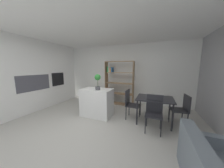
# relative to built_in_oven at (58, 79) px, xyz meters

# --- Properties ---
(ground_plane) EXTENTS (8.71, 8.71, 0.00)m
(ground_plane) POSITION_rel_built_in_oven_xyz_m (2.48, -1.28, -1.13)
(ground_plane) COLOR beige
(ceiling_slab) EXTENTS (6.34, 5.32, 0.06)m
(ceiling_slab) POSITION_rel_built_in_oven_xyz_m (2.48, -1.28, 1.58)
(ceiling_slab) COLOR white
(ceiling_slab) RESTS_ON ground_plane
(back_partition) EXTENTS (6.34, 0.06, 2.68)m
(back_partition) POSITION_rel_built_in_oven_xyz_m (2.48, 1.35, 0.21)
(back_partition) COLOR white
(back_partition) RESTS_ON ground_plane
(tall_cabinet_run_left) EXTENTS (0.61, 4.79, 2.68)m
(tall_cabinet_run_left) POSITION_rel_built_in_oven_xyz_m (-0.32, -1.28, 0.21)
(tall_cabinet_run_left) COLOR white
(tall_cabinet_run_left) RESTS_ON ground_plane
(cabinet_niche_splashback) EXTENTS (0.01, 1.18, 0.57)m
(cabinet_niche_splashback) POSITION_rel_built_in_oven_xyz_m (-0.02, -1.05, -0.04)
(cabinet_niche_splashback) COLOR #4C4C56
(cabinet_niche_splashback) RESTS_ON ground_plane
(built_in_oven) EXTENTS (0.06, 0.60, 0.57)m
(built_in_oven) POSITION_rel_built_in_oven_xyz_m (0.00, 0.00, 0.00)
(built_in_oven) COLOR black
(built_in_oven) RESTS_ON ground_plane
(kitchen_island) EXTENTS (1.02, 0.63, 0.93)m
(kitchen_island) POSITION_rel_built_in_oven_xyz_m (2.28, -0.51, -0.66)
(kitchen_island) COLOR white
(kitchen_island) RESTS_ON ground_plane
(potted_plant_on_island) EXTENTS (0.20, 0.20, 0.51)m
(potted_plant_on_island) POSITION_rel_built_in_oven_xyz_m (2.39, -0.62, 0.11)
(potted_plant_on_island) COLOR #4C4C51
(potted_plant_on_island) RESTS_ON kitchen_island
(open_bookshelf) EXTENTS (1.27, 0.33, 1.91)m
(open_bookshelf) POSITION_rel_built_in_oven_xyz_m (2.50, 0.94, -0.20)
(open_bookshelf) COLOR #997551
(open_bookshelf) RESTS_ON ground_plane
(dining_table) EXTENTS (1.02, 0.81, 0.76)m
(dining_table) POSITION_rel_built_in_oven_xyz_m (4.11, -0.30, -0.46)
(dining_table) COLOR #232328
(dining_table) RESTS_ON ground_plane
(dining_chair_near) EXTENTS (0.42, 0.45, 0.93)m
(dining_chair_near) POSITION_rel_built_in_oven_xyz_m (4.11, -0.72, -0.59)
(dining_chair_near) COLOR #232328
(dining_chair_near) RESTS_ON ground_plane
(dining_chair_island_side) EXTENTS (0.43, 0.44, 0.94)m
(dining_chair_island_side) POSITION_rel_built_in_oven_xyz_m (3.38, -0.29, -0.58)
(dining_chair_island_side) COLOR #232328
(dining_chair_island_side) RESTS_ON ground_plane
(dining_chair_window_side) EXTENTS (0.46, 0.48, 0.91)m
(dining_chair_window_side) POSITION_rel_built_in_oven_xyz_m (4.83, -0.29, -0.58)
(dining_chair_window_side) COLOR #232328
(dining_chair_window_side) RESTS_ON ground_plane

